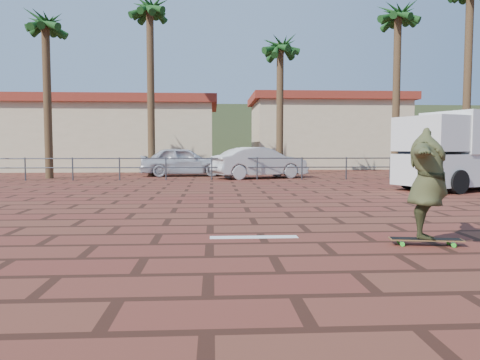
% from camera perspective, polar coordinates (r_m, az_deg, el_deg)
% --- Properties ---
extents(ground, '(120.00, 120.00, 0.00)m').
position_cam_1_polar(ground, '(8.65, -3.64, -5.52)').
color(ground, brown).
rests_on(ground, ground).
extents(paint_stripe, '(1.40, 0.22, 0.01)m').
position_cam_1_polar(paint_stripe, '(7.50, 1.70, -6.97)').
color(paint_stripe, white).
rests_on(paint_stripe, ground).
extents(guardrail, '(24.06, 0.06, 1.00)m').
position_cam_1_polar(guardrail, '(20.55, -3.46, 1.90)').
color(guardrail, '#47494F').
rests_on(guardrail, ground).
extents(palm_far_left, '(2.40, 2.40, 8.25)m').
position_cam_1_polar(palm_far_left, '(23.91, -22.64, 16.75)').
color(palm_far_left, brown).
rests_on(palm_far_left, ground).
extents(palm_left, '(2.40, 2.40, 9.45)m').
position_cam_1_polar(palm_left, '(24.61, -10.94, 19.30)').
color(palm_left, brown).
rests_on(palm_left, ground).
extents(palm_center, '(2.40, 2.40, 7.75)m').
position_cam_1_polar(palm_center, '(24.78, 4.93, 15.47)').
color(palm_center, brown).
rests_on(palm_center, ground).
extents(palm_right, '(2.40, 2.40, 9.05)m').
position_cam_1_polar(palm_right, '(25.01, 18.71, 18.03)').
color(palm_right, brown).
rests_on(palm_right, ground).
extents(building_west, '(12.60, 7.60, 4.50)m').
position_cam_1_polar(building_west, '(31.14, -14.59, 5.44)').
color(building_west, beige).
rests_on(building_west, ground).
extents(building_east, '(10.60, 6.60, 5.00)m').
position_cam_1_polar(building_east, '(33.51, 10.46, 5.83)').
color(building_east, beige).
rests_on(building_east, ground).
extents(hill_front, '(70.00, 18.00, 6.00)m').
position_cam_1_polar(hill_front, '(58.55, -3.38, 5.53)').
color(hill_front, '#384C28').
rests_on(hill_front, ground).
extents(hill_back, '(35.00, 14.00, 8.00)m').
position_cam_1_polar(hill_back, '(68.25, -22.29, 5.86)').
color(hill_back, '#384C28').
rests_on(hill_back, ground).
extents(longboard, '(1.05, 0.39, 0.10)m').
position_cam_1_polar(longboard, '(7.39, 21.72, -6.79)').
color(longboard, olive).
rests_on(longboard, ground).
extents(skateboarder, '(1.27, 2.04, 1.61)m').
position_cam_1_polar(skateboarder, '(7.28, 21.89, -0.40)').
color(skateboarder, '#3F4224').
rests_on(skateboarder, longboard).
extents(campervan, '(5.45, 3.87, 2.61)m').
position_cam_1_polar(campervan, '(17.74, 26.17, 3.40)').
color(campervan, silver).
rests_on(campervan, ground).
extents(car_silver, '(4.37, 1.99, 1.46)m').
position_cam_1_polar(car_silver, '(23.55, -6.91, 2.26)').
color(car_silver, silver).
rests_on(car_silver, ground).
extents(car_white, '(4.62, 2.90, 1.44)m').
position_cam_1_polar(car_white, '(21.65, 2.41, 2.12)').
color(car_white, silver).
rests_on(car_white, ground).
extents(street_sign, '(0.38, 0.19, 1.99)m').
position_cam_1_polar(street_sign, '(23.49, 25.78, 3.51)').
color(street_sign, gray).
rests_on(street_sign, ground).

